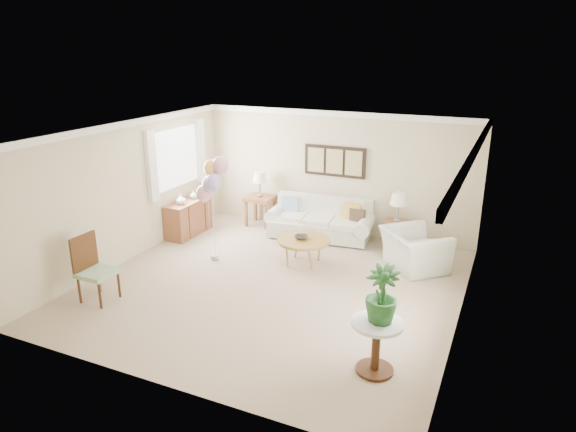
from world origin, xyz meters
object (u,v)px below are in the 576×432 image
object	(u,v)px
coffee_table	(304,241)
balloon_cluster	(212,179)
sofa	(321,222)
accent_chair	(93,267)
armchair	(414,250)

from	to	relation	value
coffee_table	balloon_cluster	bearing A→B (deg)	-161.43
sofa	balloon_cluster	bearing A→B (deg)	-124.45
sofa	accent_chair	xyz separation A→B (m)	(-2.27, -4.12, 0.23)
armchair	accent_chair	size ratio (longest dim) A/B	1.02
sofa	accent_chair	bearing A→B (deg)	-118.82
sofa	coffee_table	world-z (taller)	sofa
sofa	armchair	xyz separation A→B (m)	(2.12, -0.80, 0.02)
coffee_table	armchair	bearing A→B (deg)	19.02
armchair	accent_chair	distance (m)	5.50
coffee_table	accent_chair	world-z (taller)	accent_chair
armchair	coffee_table	bearing A→B (deg)	67.11
armchair	sofa	bearing A→B (deg)	27.40
coffee_table	accent_chair	bearing A→B (deg)	-132.99
coffee_table	accent_chair	xyz separation A→B (m)	(-2.48, -2.66, 0.11)
coffee_table	armchair	xyz separation A→B (m)	(1.90, 0.66, -0.10)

